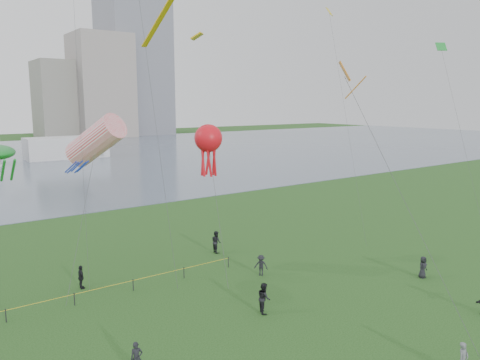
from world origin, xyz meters
TOP-DOWN VIEW (x-y plane):
  - lake at (0.00, 100.00)m, footprint 400.00×120.00m
  - building_mid at (46.00, 162.00)m, footprint 20.00×20.00m
  - building_low at (32.00, 168.00)m, footprint 16.00×18.00m
  - pavilion_right at (14.00, 98.00)m, footprint 18.00×7.00m
  - kite_flyer at (3.33, -3.39)m, footprint 0.62×0.41m
  - spectator_a at (0.00, 7.48)m, footprint 1.04×1.15m
  - spectator_b at (3.78, 12.52)m, footprint 1.10×1.17m
  - spectator_c at (-7.95, 17.93)m, footprint 0.44×1.00m
  - spectator_d at (13.22, 5.10)m, footprint 0.82×0.55m
  - spectator_f at (-9.09, 5.90)m, footprint 0.66×0.52m
  - spectator_g at (4.07, 19.09)m, footprint 0.81×1.00m
  - kite_windsock at (-6.01, 19.13)m, footprint 5.62×6.11m
  - kite_octopus at (1.72, 16.46)m, footprint 2.48×5.71m
  - kite_delta at (5.34, 5.84)m, footprint 1.47×10.10m

SIDE VIEW (x-z plane):
  - lake at x=0.00m, z-range -0.02..0.06m
  - spectator_b at x=3.78m, z-range 0.00..1.59m
  - spectator_f at x=-9.09m, z-range 0.00..1.60m
  - spectator_d at x=13.22m, z-range 0.00..1.63m
  - spectator_c at x=-7.95m, z-range 0.00..1.68m
  - kite_flyer at x=3.33m, z-range 0.00..1.70m
  - spectator_g at x=4.07m, z-range 0.00..1.91m
  - spectator_a at x=0.00m, z-range 0.00..1.91m
  - pavilion_right at x=14.00m, z-range 0.00..5.00m
  - kite_octopus at x=1.72m, z-range 4.48..15.73m
  - kite_windsock at x=-6.01m, z-range 4.09..16.27m
  - kite_delta at x=5.34m, z-range 6.32..21.68m
  - building_low at x=32.00m, z-range 0.00..28.00m
  - building_mid at x=46.00m, z-range 0.00..38.00m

